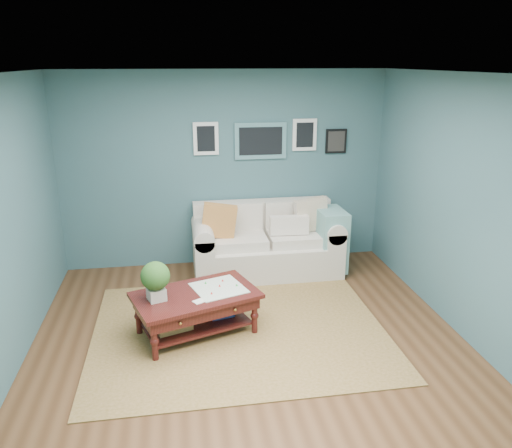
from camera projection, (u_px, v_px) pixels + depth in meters
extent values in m
plane|color=brown|center=(253.00, 354.00, 5.01)|extent=(5.00, 5.00, 0.00)
plane|color=white|center=(253.00, 74.00, 4.16)|extent=(5.00, 5.00, 0.00)
cube|color=#3A5E63|center=(225.00, 170.00, 6.93)|extent=(4.50, 0.02, 2.70)
cube|color=#3A5E63|center=(339.00, 402.00, 2.25)|extent=(4.50, 0.02, 2.70)
cube|color=#3A5E63|center=(477.00, 215.00, 4.93)|extent=(0.02, 5.00, 2.70)
cube|color=slate|center=(261.00, 141.00, 6.86)|extent=(0.72, 0.03, 0.50)
cube|color=black|center=(261.00, 141.00, 6.84)|extent=(0.60, 0.01, 0.38)
cube|color=white|center=(206.00, 139.00, 6.73)|extent=(0.34, 0.03, 0.44)
cube|color=white|center=(304.00, 135.00, 6.93)|extent=(0.34, 0.03, 0.44)
cube|color=black|center=(336.00, 141.00, 7.03)|extent=(0.30, 0.03, 0.34)
cube|color=brown|center=(239.00, 330.00, 5.45)|extent=(3.13, 2.51, 0.01)
cube|color=silver|center=(266.00, 257.00, 6.88)|extent=(1.48, 0.91, 0.44)
cube|color=silver|center=(262.00, 217.00, 7.07)|extent=(1.93, 0.23, 0.50)
cube|color=silver|center=(203.00, 254.00, 6.72)|extent=(0.25, 0.91, 0.64)
cube|color=silver|center=(327.00, 247.00, 6.98)|extent=(0.25, 0.91, 0.64)
cylinder|color=silver|center=(203.00, 231.00, 6.62)|extent=(0.27, 0.91, 0.27)
cylinder|color=silver|center=(328.00, 225.00, 6.88)|extent=(0.27, 0.91, 0.27)
cube|color=silver|center=(238.00, 241.00, 6.68)|extent=(0.75, 0.58, 0.14)
cube|color=silver|center=(296.00, 238.00, 6.80)|extent=(0.75, 0.58, 0.14)
cube|color=silver|center=(235.00, 216.00, 6.87)|extent=(0.75, 0.12, 0.37)
cube|color=silver|center=(291.00, 214.00, 6.99)|extent=(0.75, 0.12, 0.37)
cube|color=orange|center=(219.00, 221.00, 6.55)|extent=(0.50, 0.18, 0.49)
cube|color=silver|center=(311.00, 214.00, 6.82)|extent=(0.49, 0.19, 0.48)
cube|color=beige|center=(289.00, 225.00, 6.68)|extent=(0.52, 0.12, 0.25)
cube|color=#79B5B2|center=(330.00, 239.00, 6.82)|extent=(0.35, 0.57, 0.83)
cube|color=black|center=(196.00, 295.00, 5.25)|extent=(1.44, 1.11, 0.04)
cube|color=black|center=(196.00, 302.00, 5.27)|extent=(1.33, 1.00, 0.13)
cube|color=black|center=(197.00, 324.00, 5.35)|extent=(1.20, 0.87, 0.03)
sphere|color=gold|center=(180.00, 323.00, 4.86)|extent=(0.03, 0.03, 0.03)
sphere|color=gold|center=(235.00, 310.00, 5.12)|extent=(0.03, 0.03, 0.03)
cylinder|color=black|center=(154.00, 341.00, 4.84)|extent=(0.06, 0.06, 0.43)
cylinder|color=black|center=(255.00, 315.00, 5.33)|extent=(0.06, 0.06, 0.43)
cylinder|color=black|center=(138.00, 316.00, 5.32)|extent=(0.06, 0.06, 0.43)
cylinder|color=black|center=(232.00, 294.00, 5.81)|extent=(0.06, 0.06, 0.43)
cube|color=beige|center=(157.00, 294.00, 5.09)|extent=(0.22, 0.22, 0.13)
sphere|color=#24531E|center=(155.00, 276.00, 5.02)|extent=(0.30, 0.30, 0.30)
cube|color=silver|center=(219.00, 288.00, 5.36)|extent=(0.65, 0.65, 0.01)
cube|color=#AF8B4C|center=(173.00, 319.00, 5.20)|extent=(0.42, 0.36, 0.21)
cube|color=navy|center=(221.00, 310.00, 5.48)|extent=(0.30, 0.26, 0.12)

